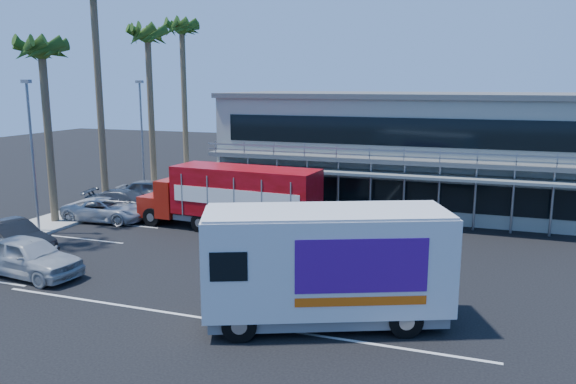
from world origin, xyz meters
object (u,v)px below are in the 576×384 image
(white_van, at_px, (326,264))
(parked_car_b, at_px, (11,238))
(red_truck, at_px, (234,196))
(parked_car_a, at_px, (29,256))

(white_van, xyz_separation_m, parked_car_b, (-15.92, 2.50, -1.26))
(white_van, bearing_deg, red_truck, 105.66)
(red_truck, distance_m, parked_car_b, 11.01)
(red_truck, height_order, white_van, white_van)
(white_van, height_order, parked_car_a, white_van)
(white_van, height_order, parked_car_b, white_van)
(white_van, bearing_deg, parked_car_b, 148.25)
(parked_car_b, bearing_deg, white_van, -85.19)
(white_van, distance_m, parked_car_a, 12.99)
(red_truck, relative_size, parked_car_b, 2.16)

